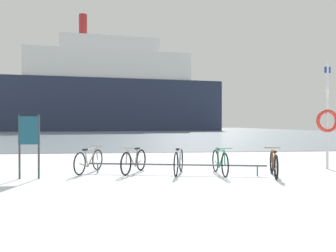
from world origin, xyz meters
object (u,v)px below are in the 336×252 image
object	(u,v)px
info_sign	(29,136)
rescue_post	(327,118)
bicycle_1	(134,161)
bicycle_0	(89,161)
bicycle_4	(274,164)
bicycle_2	(179,161)
bicycle_3	(220,162)
ferry_ship	(114,93)

from	to	relation	value
info_sign	rescue_post	xyz separation A→B (m)	(9.05, 1.04, 0.51)
bicycle_1	info_sign	xyz separation A→B (m)	(-2.77, -0.76, 0.79)
bicycle_0	info_sign	size ratio (longest dim) A/B	0.95
info_sign	bicycle_1	bearing A→B (deg)	15.26
bicycle_0	bicycle_4	size ratio (longest dim) A/B	1.00
bicycle_1	bicycle_4	world-z (taller)	bicycle_1
bicycle_0	bicycle_2	size ratio (longest dim) A/B	0.99
info_sign	bicycle_4	bearing A→B (deg)	-2.66
info_sign	rescue_post	distance (m)	9.12
bicycle_0	rescue_post	size ratio (longest dim) A/B	0.47
bicycle_3	info_sign	bearing A→B (deg)	-177.57
bicycle_1	ferry_ship	distance (m)	63.51
bicycle_3	rescue_post	xyz separation A→B (m)	(3.79, 0.82, 1.29)
info_sign	rescue_post	bearing A→B (deg)	6.54
bicycle_1	info_sign	distance (m)	2.98
info_sign	bicycle_0	bearing A→B (deg)	34.90
rescue_post	ferry_ship	size ratio (longest dim) A/B	0.07
bicycle_1	rescue_post	xyz separation A→B (m)	(6.27, 0.28, 1.29)
bicycle_1	ferry_ship	xyz separation A→B (m)	(-4.60, 62.83, 8.04)
bicycle_4	rescue_post	xyz separation A→B (m)	(2.40, 1.35, 1.30)
bicycle_4	bicycle_3	bearing A→B (deg)	159.06
bicycle_0	rescue_post	xyz separation A→B (m)	(7.61, 0.04, 1.29)
bicycle_0	bicycle_4	bearing A→B (deg)	-14.09
bicycle_0	bicycle_2	bearing A→B (deg)	-11.80
bicycle_2	info_sign	xyz separation A→B (m)	(-4.08, -0.45, 0.77)
bicycle_1	bicycle_0	bearing A→B (deg)	169.75
bicycle_0	bicycle_4	distance (m)	5.37
bicycle_0	ferry_ship	size ratio (longest dim) A/B	0.03
bicycle_3	info_sign	world-z (taller)	info_sign
info_sign	bicycle_3	bearing A→B (deg)	2.43
bicycle_3	bicycle_4	bearing A→B (deg)	-20.94
info_sign	ferry_ship	distance (m)	64.03
bicycle_3	info_sign	xyz separation A→B (m)	(-5.25, -0.22, 0.78)
bicycle_4	bicycle_0	bearing A→B (deg)	165.91
bicycle_4	rescue_post	distance (m)	3.04
bicycle_0	bicycle_1	bearing A→B (deg)	-10.25
bicycle_2	bicycle_4	xyz separation A→B (m)	(2.56, -0.75, -0.02)
bicycle_1	info_sign	world-z (taller)	info_sign
bicycle_1	bicycle_4	bearing A→B (deg)	-15.39
bicycle_0	bicycle_4	world-z (taller)	bicycle_4
bicycle_1	rescue_post	size ratio (longest dim) A/B	0.45
bicycle_0	info_sign	xyz separation A→B (m)	(-1.43, -1.00, 0.79)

